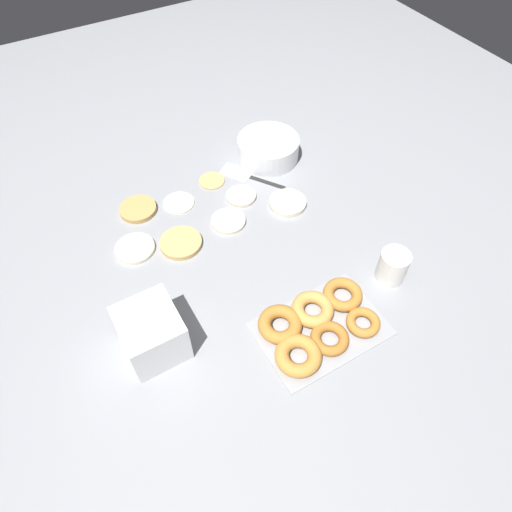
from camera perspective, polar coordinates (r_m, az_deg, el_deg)
name	(u,v)px	position (r m, az deg, el deg)	size (l,w,h in m)	color
ground_plane	(222,240)	(1.31, -4.24, 1.98)	(3.00, 3.00, 0.00)	gray
pancake_0	(228,221)	(1.35, -3.48, 4.38)	(0.10, 0.10, 0.01)	beige
pancake_1	(135,248)	(1.32, -14.89, 0.91)	(0.11, 0.11, 0.01)	beige
pancake_2	(241,196)	(1.42, -1.89, 7.46)	(0.09, 0.09, 0.01)	beige
pancake_3	(181,243)	(1.30, -9.37, 1.63)	(0.12, 0.12, 0.02)	tan
pancake_4	(179,202)	(1.42, -9.65, 6.63)	(0.09, 0.09, 0.01)	beige
pancake_5	(212,180)	(1.48, -5.55, 9.42)	(0.08, 0.08, 0.01)	tan
pancake_6	(288,203)	(1.40, 3.98, 6.64)	(0.11, 0.11, 0.02)	beige
pancake_7	(138,209)	(1.42, -14.53, 5.69)	(0.11, 0.11, 0.02)	tan
donut_tray	(315,325)	(1.13, 7.45, -8.56)	(0.31, 0.21, 0.04)	#93969B
batter_bowl	(268,149)	(1.54, 1.53, 13.27)	(0.20, 0.20, 0.07)	white
container_stack	(152,333)	(1.08, -12.90, -9.37)	(0.13, 0.14, 0.13)	white
paper_cup	(393,266)	(1.24, 16.71, -1.22)	(0.08, 0.08, 0.09)	white
spatula	(243,174)	(1.50, -1.62, 10.17)	(0.16, 0.20, 0.01)	black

